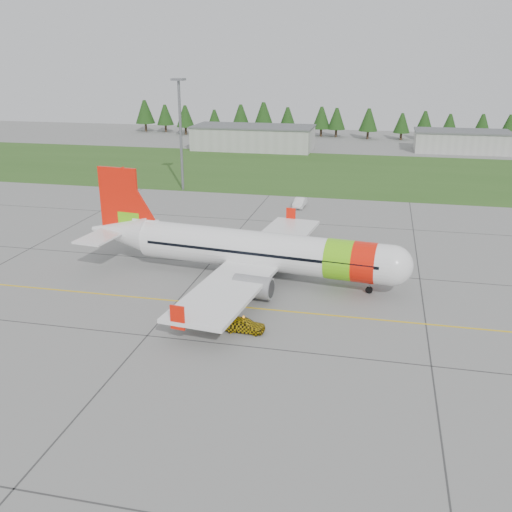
# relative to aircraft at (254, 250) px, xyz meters

# --- Properties ---
(ground) EXTENTS (320.00, 320.00, 0.00)m
(ground) POSITION_rel_aircraft_xyz_m (8.63, -16.07, -3.40)
(ground) COLOR gray
(ground) RESTS_ON ground
(aircraft) EXTENTS (38.81, 36.01, 11.77)m
(aircraft) POSITION_rel_aircraft_xyz_m (0.00, 0.00, 0.00)
(aircraft) COLOR white
(aircraft) RESTS_ON ground
(follow_me_car) EXTENTS (1.41, 1.66, 4.03)m
(follow_me_car) POSITION_rel_aircraft_xyz_m (2.03, -13.29, -1.38)
(follow_me_car) COLOR yellow
(follow_me_car) RESTS_ON ground
(service_van) EXTENTS (1.77, 1.69, 4.80)m
(service_van) POSITION_rel_aircraft_xyz_m (0.34, 33.61, -1.00)
(service_van) COLOR silver
(service_van) RESTS_ON ground
(grass_strip) EXTENTS (320.00, 50.00, 0.03)m
(grass_strip) POSITION_rel_aircraft_xyz_m (8.63, 65.93, -3.38)
(grass_strip) COLOR #30561E
(grass_strip) RESTS_ON ground
(taxi_guideline) EXTENTS (120.00, 0.25, 0.02)m
(taxi_guideline) POSITION_rel_aircraft_xyz_m (8.63, -8.07, -3.38)
(taxi_guideline) COLOR gold
(taxi_guideline) RESTS_ON ground
(hangar_west) EXTENTS (32.00, 14.00, 6.00)m
(hangar_west) POSITION_rel_aircraft_xyz_m (-21.37, 93.93, -0.40)
(hangar_west) COLOR #A8A8A3
(hangar_west) RESTS_ON ground
(hangar_east) EXTENTS (24.00, 12.00, 5.20)m
(hangar_east) POSITION_rel_aircraft_xyz_m (33.63, 101.93, -0.80)
(hangar_east) COLOR #A8A8A3
(hangar_east) RESTS_ON ground
(floodlight_mast) EXTENTS (0.50, 0.50, 20.00)m
(floodlight_mast) POSITION_rel_aircraft_xyz_m (-23.37, 41.93, 6.60)
(floodlight_mast) COLOR slate
(floodlight_mast) RESTS_ON ground
(treeline) EXTENTS (160.00, 8.00, 10.00)m
(treeline) POSITION_rel_aircraft_xyz_m (8.63, 121.93, 1.60)
(treeline) COLOR #1C3F14
(treeline) RESTS_ON ground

